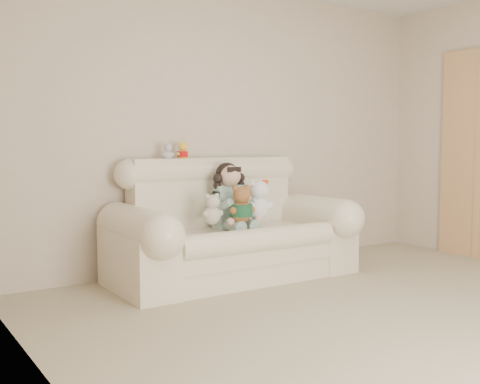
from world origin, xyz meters
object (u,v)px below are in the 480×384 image
at_px(sofa, 234,219).
at_px(white_cat, 258,196).
at_px(seated_child, 230,195).
at_px(cream_teddy, 212,206).
at_px(brown_teddy, 241,200).

xyz_separation_m(sofa, white_cat, (0.19, -0.10, 0.19)).
bearing_deg(sofa, white_cat, -26.90).
bearing_deg(seated_child, cream_teddy, -146.63).
relative_size(seated_child, brown_teddy, 1.57).
xyz_separation_m(seated_child, brown_teddy, (-0.04, -0.24, -0.03)).
relative_size(seated_child, white_cat, 1.40).
bearing_deg(brown_teddy, seated_child, 85.67).
bearing_deg(white_cat, sofa, 134.55).
bearing_deg(white_cat, cream_teddy, 161.31).
xyz_separation_m(brown_teddy, white_cat, (0.22, 0.07, 0.02)).
bearing_deg(white_cat, seated_child, 116.84).
height_order(seated_child, cream_teddy, seated_child).
bearing_deg(cream_teddy, white_cat, 2.66).
distance_m(sofa, brown_teddy, 0.24).
bearing_deg(seated_child, white_cat, -43.35).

